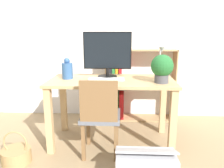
# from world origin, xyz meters

# --- Properties ---
(ground_plane) EXTENTS (10.00, 10.00, 0.00)m
(ground_plane) POSITION_xyz_m (0.00, 0.00, 0.00)
(ground_plane) COLOR #997F5B
(wall_back) EXTENTS (8.00, 0.05, 2.60)m
(wall_back) POSITION_xyz_m (0.00, 0.91, 1.30)
(wall_back) COLOR white
(wall_back) RESTS_ON ground_plane
(desk) EXTENTS (1.39, 0.68, 0.75)m
(desk) POSITION_xyz_m (0.00, 0.00, 0.61)
(desk) COLOR tan
(desk) RESTS_ON ground_plane
(monitor) EXTENTS (0.55, 0.22, 0.52)m
(monitor) POSITION_xyz_m (-0.05, 0.13, 1.04)
(monitor) COLOR black
(monitor) RESTS_ON desk
(keyboard) EXTENTS (0.40, 0.12, 0.02)m
(keyboard) POSITION_xyz_m (-0.06, -0.02, 0.76)
(keyboard) COLOR silver
(keyboard) RESTS_ON desk
(vase) EXTENTS (0.12, 0.12, 0.24)m
(vase) POSITION_xyz_m (-0.50, 0.02, 0.86)
(vase) COLOR #33598C
(vase) RESTS_ON desk
(desk_lamp) EXTENTS (0.10, 0.19, 0.36)m
(desk_lamp) POSITION_xyz_m (0.55, 0.10, 0.97)
(desk_lamp) COLOR #B7B7BC
(desk_lamp) RESTS_ON desk
(potted_plant) EXTENTS (0.23, 0.23, 0.29)m
(potted_plant) POSITION_xyz_m (0.53, -0.13, 0.92)
(potted_plant) COLOR #4C4C51
(potted_plant) RESTS_ON desk
(chair) EXTENTS (0.40, 0.40, 0.83)m
(chair) POSITION_xyz_m (-0.10, -0.31, 0.45)
(chair) COLOR slate
(chair) RESTS_ON ground_plane
(bookshelf) EXTENTS (1.00, 0.28, 1.04)m
(bookshelf) POSITION_xyz_m (0.16, 0.73, 0.48)
(bookshelf) COLOR tan
(bookshelf) RESTS_ON ground_plane
(basket) EXTENTS (0.28, 0.28, 0.34)m
(basket) POSITION_xyz_m (-0.92, -0.48, 0.08)
(basket) COLOR tan
(basket) RESTS_ON ground_plane
(storage_box) EXTENTS (0.53, 0.31, 0.31)m
(storage_box) POSITION_xyz_m (0.33, -0.69, 0.13)
(storage_box) COLOR #B2B2B7
(storage_box) RESTS_ON ground_plane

